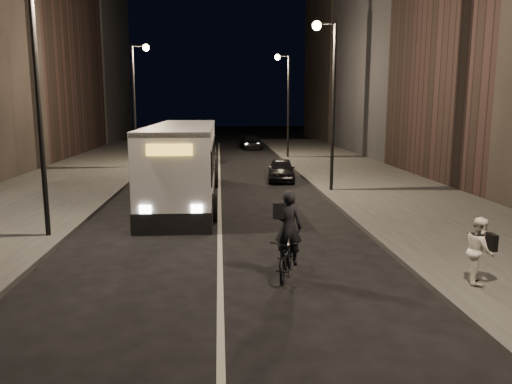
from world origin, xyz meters
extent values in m
plane|color=black|center=(0.00, 0.00, 0.00)|extent=(180.00, 180.00, 0.00)
cube|color=#363634|center=(8.50, 14.00, 0.08)|extent=(7.00, 70.00, 0.16)
cube|color=#363634|center=(-8.50, 14.00, 0.08)|extent=(7.00, 70.00, 0.16)
cube|color=black|center=(16.00, 27.50, 10.50)|extent=(8.00, 61.00, 21.00)
cube|color=black|center=(-16.00, 28.50, 11.00)|extent=(8.00, 61.00, 22.00)
cylinder|color=black|center=(5.60, 12.00, 4.16)|extent=(0.16, 0.16, 8.00)
cube|color=black|center=(5.15, 12.00, 8.16)|extent=(0.90, 0.08, 0.08)
sphere|color=#FFD18C|center=(4.70, 12.00, 8.06)|extent=(0.44, 0.44, 0.44)
cylinder|color=black|center=(5.60, 28.00, 4.16)|extent=(0.16, 0.16, 8.00)
cube|color=black|center=(5.15, 28.00, 8.16)|extent=(0.90, 0.08, 0.08)
sphere|color=#FFD18C|center=(4.70, 28.00, 8.06)|extent=(0.44, 0.44, 0.44)
cylinder|color=black|center=(-5.60, 4.00, 4.16)|extent=(0.16, 0.16, 8.00)
cylinder|color=black|center=(-5.60, 22.00, 4.16)|extent=(0.16, 0.16, 8.00)
cube|color=black|center=(-5.15, 22.00, 8.16)|extent=(0.90, 0.08, 0.08)
sphere|color=#FFD18C|center=(-4.70, 22.00, 8.06)|extent=(0.44, 0.44, 0.44)
cube|color=silver|center=(-1.60, 10.70, 1.72)|extent=(2.72, 12.89, 3.44)
cube|color=black|center=(-1.60, 10.70, 2.20)|extent=(2.80, 12.46, 1.23)
cube|color=silver|center=(-1.60, 10.70, 3.38)|extent=(2.74, 12.89, 0.19)
cube|color=gold|center=(-1.62, 4.26, 2.90)|extent=(1.50, 0.13, 0.38)
cylinder|color=black|center=(-2.95, 6.20, 0.54)|extent=(0.38, 1.07, 1.07)
cylinder|color=black|center=(-0.27, 6.19, 0.54)|extent=(0.38, 1.07, 1.07)
cylinder|color=black|center=(-2.93, 14.79, 0.54)|extent=(0.38, 1.07, 1.07)
cylinder|color=black|center=(-0.25, 14.78, 0.54)|extent=(0.38, 1.07, 1.07)
imported|color=black|center=(1.72, -0.05, 0.52)|extent=(1.18, 2.09, 1.04)
imported|color=black|center=(1.72, -0.25, 1.33)|extent=(0.79, 0.62, 1.90)
imported|color=white|center=(6.16, -1.30, 0.96)|extent=(0.81, 0.93, 1.60)
imported|color=black|center=(3.60, 16.20, 0.64)|extent=(1.93, 3.93, 1.29)
imported|color=#38383A|center=(-1.05, 26.41, 0.69)|extent=(1.75, 4.27, 1.38)
imported|color=black|center=(3.20, 37.54, 0.67)|extent=(2.34, 4.79, 1.34)
camera|label=1|loc=(0.02, -12.30, 4.37)|focal=35.00mm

